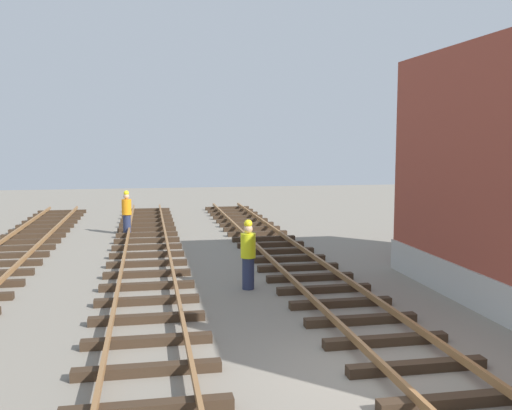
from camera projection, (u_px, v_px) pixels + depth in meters
ground_plane at (374, 375)px, 9.71m from camera, size 80.00×80.00×0.00m
track_near_building at (417, 365)px, 9.84m from camera, size 2.50×48.73×0.32m
track_centre at (148, 386)px, 9.00m from camera, size 2.50×48.73×0.32m
track_worker_foreground at (248, 255)px, 15.26m from camera, size 0.40×0.40×1.87m
track_worker_distant at (127, 213)px, 24.16m from camera, size 0.40×0.40×1.87m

